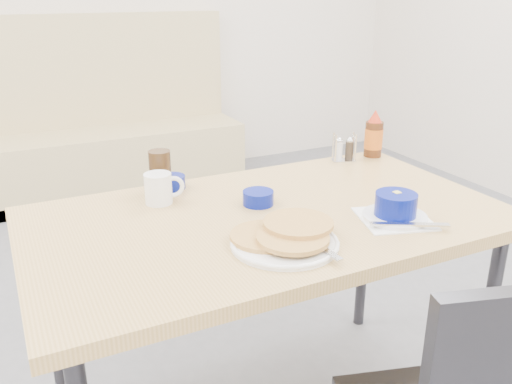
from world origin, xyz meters
name	(u,v)px	position (x,y,z in m)	size (l,w,h in m)	color
booth_bench	(105,142)	(0.00, 2.78, 0.35)	(1.90, 0.56, 1.22)	tan
dining_table	(269,233)	(0.00, 0.25, 0.70)	(1.40, 0.80, 0.76)	tan
pancake_plate	(285,237)	(-0.06, 0.05, 0.78)	(0.29, 0.30, 0.05)	white
coffee_mug	(160,188)	(-0.26, 0.48, 0.81)	(0.12, 0.08, 0.10)	white
grits_setting	(396,208)	(0.31, 0.05, 0.79)	(0.24, 0.26, 0.08)	white
creamer_bowl	(171,182)	(-0.19, 0.59, 0.78)	(0.09, 0.09, 0.04)	navy
butter_bowl	(258,198)	(0.01, 0.33, 0.78)	(0.10, 0.10, 0.04)	navy
amber_tumbler	(160,171)	(-0.23, 0.59, 0.83)	(0.07, 0.07, 0.13)	#352210
condiment_caddy	(344,151)	(0.50, 0.59, 0.80)	(0.10, 0.08, 0.11)	silver
syrup_bottle	(374,136)	(0.64, 0.59, 0.84)	(0.07, 0.07, 0.19)	#47230F
sugar_wrapper	(247,226)	(-0.10, 0.20, 0.76)	(0.04, 0.02, 0.00)	#FC7854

